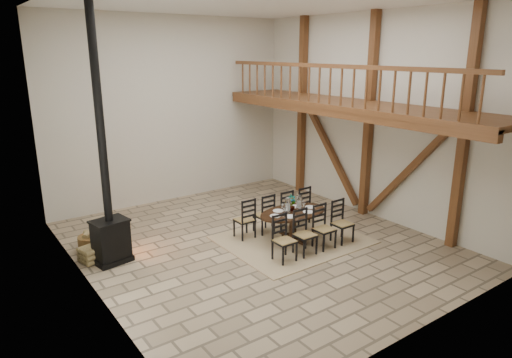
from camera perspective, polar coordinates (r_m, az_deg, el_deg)
ground at (r=10.08m, az=0.16°, el=-8.12°), size 8.00×8.00×0.00m
room_shell at (r=10.01m, az=5.79°, el=9.58°), size 7.02×8.02×5.01m
rug at (r=10.31m, az=4.59°, el=-7.55°), size 3.00×2.50×0.02m
dining_table at (r=10.18m, az=4.63°, el=-5.80°), size 2.03×1.83×1.05m
wood_stove at (r=9.32m, az=-18.00°, el=-3.59°), size 0.76×0.63×5.00m
log_basket at (r=10.28m, az=-19.94°, el=-7.50°), size 0.52×0.52×0.43m
log_stack at (r=9.78m, az=-20.12°, el=-8.93°), size 0.40×0.49×0.32m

